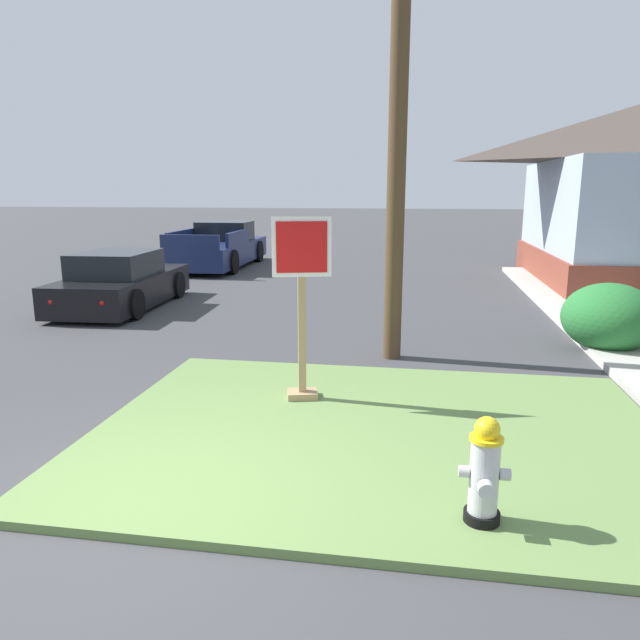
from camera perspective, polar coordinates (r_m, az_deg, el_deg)
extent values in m
plane|color=#3D3D3F|center=(5.23, -17.29, -17.31)|extent=(160.00, 160.00, 0.00)
cube|color=#668447|center=(6.35, 5.57, -10.86)|extent=(5.93, 4.47, 0.08)
cylinder|color=black|center=(4.88, 15.40, -17.87)|extent=(0.28, 0.28, 0.08)
cylinder|color=#BCBCC1|center=(4.72, 15.64, -14.41)|extent=(0.22, 0.22, 0.58)
cylinder|color=yellow|center=(4.60, 15.86, -11.02)|extent=(0.25, 0.25, 0.03)
sphere|color=yellow|center=(4.57, 15.92, -10.15)|extent=(0.19, 0.19, 0.19)
cube|color=yellow|center=(4.54, 15.97, -9.34)|extent=(0.04, 0.04, 0.04)
cylinder|color=#BCBCC1|center=(4.69, 13.78, -14.07)|extent=(0.08, 0.09, 0.09)
cylinder|color=#BCBCC1|center=(4.73, 17.52, -14.10)|extent=(0.08, 0.09, 0.09)
cylinder|color=#BCBCC1|center=(4.59, 15.83, -15.54)|extent=(0.12, 0.09, 0.12)
cube|color=#A3845B|center=(6.93, -1.77, 0.76)|extent=(0.11, 0.11, 2.12)
cube|color=#A3845B|center=(7.21, -1.72, -7.20)|extent=(0.42, 0.36, 0.08)
cube|color=white|center=(6.77, -1.79, 7.09)|extent=(0.67, 0.19, 0.69)
cube|color=red|center=(6.75, -1.78, 7.08)|extent=(0.57, 0.16, 0.58)
cylinder|color=black|center=(8.58, -10.85, -4.96)|extent=(0.70, 0.70, 0.02)
cube|color=black|center=(13.77, -18.64, 2.91)|extent=(1.93, 4.09, 0.64)
cube|color=black|center=(13.51, -19.16, 5.10)|extent=(1.57, 1.92, 0.56)
cylinder|color=black|center=(15.23, -19.44, 3.34)|extent=(0.25, 0.63, 0.62)
cylinder|color=black|center=(14.61, -13.72, 3.33)|extent=(0.25, 0.63, 0.62)
cylinder|color=black|center=(13.07, -24.08, 1.54)|extent=(0.25, 0.63, 0.62)
cylinder|color=black|center=(12.34, -17.60, 1.46)|extent=(0.25, 0.63, 0.62)
sphere|color=white|center=(15.73, -17.41, 4.33)|extent=(0.14, 0.14, 0.14)
sphere|color=red|center=(12.29, -24.63, 1.61)|extent=(0.12, 0.12, 0.12)
sphere|color=white|center=(15.35, -13.89, 4.35)|extent=(0.14, 0.14, 0.14)
sphere|color=red|center=(11.80, -20.34, 1.56)|extent=(0.12, 0.12, 0.12)
cube|color=#19234C|center=(20.22, -9.79, 6.51)|extent=(2.12, 5.54, 0.68)
cube|color=black|center=(20.90, -9.21, 8.48)|extent=(1.78, 1.47, 0.68)
cube|color=#19234C|center=(19.58, -13.37, 7.81)|extent=(0.16, 2.31, 0.44)
cube|color=#19234C|center=(18.98, -8.00, 7.88)|extent=(0.16, 2.31, 0.44)
cube|color=#19234C|center=(17.63, -12.53, 7.36)|extent=(1.79, 0.14, 0.44)
cylinder|color=black|center=(22.08, -10.80, 6.65)|extent=(0.28, 0.77, 0.76)
cylinder|color=black|center=(21.55, -6.06, 6.66)|extent=(0.28, 0.77, 0.76)
cylinder|color=black|center=(19.01, -13.98, 5.58)|extent=(0.28, 0.77, 0.76)
cylinder|color=black|center=(18.39, -8.55, 5.59)|extent=(0.28, 0.77, 0.76)
cylinder|color=#4C3823|center=(9.23, 7.89, 28.25)|extent=(0.27, 0.27, 10.14)
ellipsoid|color=#276E31|center=(10.50, 26.26, 0.23)|extent=(1.47, 1.47, 1.10)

